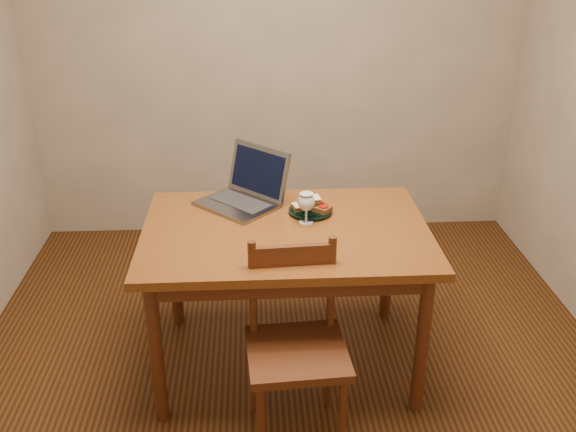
{
  "coord_description": "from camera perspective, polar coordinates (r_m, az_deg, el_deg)",
  "views": [
    {
      "loc": [
        -0.16,
        -2.54,
        2.03
      ],
      "look_at": [
        -0.01,
        0.07,
        0.8
      ],
      "focal_mm": 40.0,
      "sensor_mm": 36.0,
      "label": 1
    }
  ],
  "objects": [
    {
      "name": "front_wall",
      "position": [
        1.19,
        5.34,
        -12.47
      ],
      "size": [
        3.2,
        0.02,
        2.6
      ],
      "primitive_type": "cube",
      "color": "gray",
      "rests_on": "floor"
    },
    {
      "name": "table",
      "position": [
        2.95,
        -0.19,
        -2.59
      ],
      "size": [
        1.3,
        0.9,
        0.74
      ],
      "color": "#572C0E",
      "rests_on": "floor"
    },
    {
      "name": "milk_glass",
      "position": [
        2.93,
        1.63,
        0.71
      ],
      "size": [
        0.08,
        0.08,
        0.15
      ],
      "primitive_type": null,
      "color": "white",
      "rests_on": "table"
    },
    {
      "name": "sandwich_cheese",
      "position": [
        3.05,
        1.34,
        0.9
      ],
      "size": [
        0.11,
        0.08,
        0.03
      ],
      "primitive_type": null,
      "rotation": [
        0.0,
        0.0,
        0.26
      ],
      "color": "#381E0C",
      "rests_on": "plate"
    },
    {
      "name": "chair",
      "position": [
        2.65,
        0.75,
        -10.84
      ],
      "size": [
        0.43,
        0.41,
        0.43
      ],
      "rotation": [
        0.0,
        0.0,
        0.07
      ],
      "color": "#411E0D",
      "rests_on": "floor"
    },
    {
      "name": "sandwich_top",
      "position": [
        3.04,
        2.01,
        1.3
      ],
      "size": [
        0.12,
        0.1,
        0.03
      ],
      "primitive_type": null,
      "rotation": [
        0.0,
        0.0,
        0.37
      ],
      "color": "#381E0C",
      "rests_on": "plate"
    },
    {
      "name": "floor",
      "position": [
        3.26,
        0.3,
        -13.49
      ],
      "size": [
        3.2,
        3.2,
        0.02
      ],
      "primitive_type": "cube",
      "color": "black",
      "rests_on": "ground"
    },
    {
      "name": "back_wall",
      "position": [
        4.22,
        -1.06,
        15.23
      ],
      "size": [
        3.2,
        0.02,
        2.6
      ],
      "primitive_type": "cube",
      "color": "gray",
      "rests_on": "floor"
    },
    {
      "name": "sandwich_tomato",
      "position": [
        3.04,
        2.78,
        0.81
      ],
      "size": [
        0.13,
        0.12,
        0.03
      ],
      "primitive_type": null,
      "rotation": [
        0.0,
        0.0,
        -0.71
      ],
      "color": "#381E0C",
      "rests_on": "plate"
    },
    {
      "name": "laptop",
      "position": [
        3.16,
        -3.7,
        2.41
      ],
      "size": [
        0.49,
        0.49,
        0.26
      ],
      "rotation": [
        0.0,
        0.0,
        -0.77
      ],
      "color": "slate",
      "rests_on": "table"
    },
    {
      "name": "plate",
      "position": [
        3.05,
        2.01,
        0.42
      ],
      "size": [
        0.21,
        0.21,
        0.02
      ],
      "primitive_type": "cylinder",
      "color": "black",
      "rests_on": "table"
    }
  ]
}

